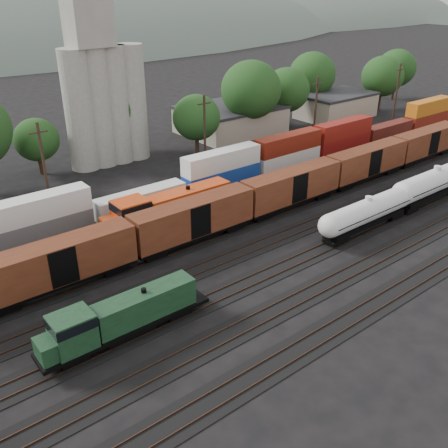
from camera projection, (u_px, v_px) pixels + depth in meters
ground at (237, 254)px, 54.04m from camera, size 600.00×600.00×0.00m
tracks at (237, 254)px, 54.02m from camera, size 180.00×33.20×0.20m
green_locomotive at (117, 319)px, 40.10m from camera, size 14.97×2.64×3.96m
tank_car_a at (367, 212)px, 58.07m from camera, size 15.68×2.81×4.11m
tank_car_b at (435, 182)px, 66.01m from camera, size 17.53×3.14×4.59m
orange_locomotive at (166, 209)px, 58.48m from camera, size 18.46×3.08×4.61m
boxcar_string at (131, 239)px, 50.64m from camera, size 122.80×2.90×4.20m
container_wall at (123, 201)px, 60.31m from camera, size 165.93×2.60×5.80m
grain_silo at (104, 92)px, 76.20m from camera, size 13.40×5.00×29.00m
industrial_sheds at (130, 145)px, 81.38m from camera, size 119.38×17.26×5.10m
tree_band at (93, 115)px, 77.04m from camera, size 168.97×18.19×14.29m
utility_poles at (133, 150)px, 66.75m from camera, size 122.20×0.36×12.00m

